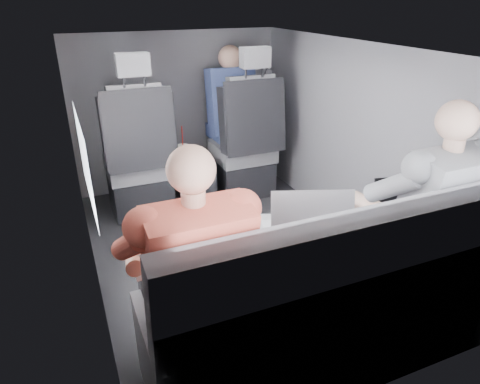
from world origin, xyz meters
name	(u,v)px	position (x,y,z in m)	size (l,w,h in m)	color
floor	(234,251)	(0.00, 0.00, 0.00)	(2.60, 2.60, 0.00)	black
ceiling	(232,47)	(0.00, 0.00, 1.35)	(2.60, 2.60, 0.00)	#B2B2AD
panel_left	(82,182)	(-0.90, 0.00, 0.68)	(0.02, 2.60, 1.35)	#56565B
panel_right	(352,142)	(0.90, 0.00, 0.68)	(0.02, 2.60, 1.35)	#56565B
panel_front	(177,112)	(0.00, 1.30, 0.68)	(1.80, 0.02, 1.35)	#56565B
panel_back	(365,273)	(0.00, -1.30, 0.68)	(1.80, 0.02, 1.35)	#56565B
side_window	(85,161)	(-0.88, -0.30, 0.90)	(0.02, 0.75, 0.42)	white
seatbelt	(254,109)	(0.45, 0.67, 0.80)	(0.05, 0.01, 0.65)	black
front_seat_left	(139,166)	(-0.45, 0.84, 0.40)	(0.52, 0.58, 1.26)	black
front_seat_right	(245,151)	(0.45, 0.84, 0.40)	(0.52, 0.58, 1.26)	black
center_console	(194,179)	(0.00, 0.88, 0.20)	(0.24, 0.48, 0.41)	black
rear_bench	(322,311)	(0.00, -1.06, 0.31)	(1.60, 0.57, 0.92)	#5D5C61
soda_cup	(183,152)	(-0.10, 0.81, 0.47)	(0.10, 0.10, 0.29)	white
laptop_white	(165,247)	(-0.63, -0.77, 0.63)	(0.35, 0.34, 0.24)	white
laptop_silver	(300,224)	(0.00, -0.82, 0.64)	(0.44, 0.44, 0.26)	#A9A9AE
laptop_black	(389,201)	(0.57, -0.78, 0.63)	(0.33, 0.33, 0.21)	black
passenger_rear_left	(189,274)	(-0.58, -0.97, 0.61)	(0.47, 0.60, 1.18)	#333237
passenger_rear_right	(418,216)	(0.59, -0.97, 0.63)	(0.50, 0.62, 1.22)	navy
passenger_front_right	(231,104)	(0.43, 1.10, 0.75)	(0.40, 0.40, 0.81)	navy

